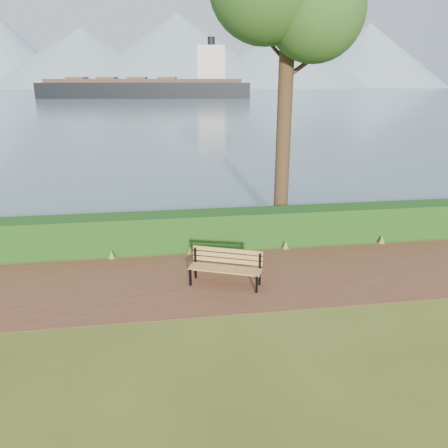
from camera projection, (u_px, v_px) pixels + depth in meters
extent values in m
plane|color=#4E5819|center=(244.00, 284.00, 10.20)|extent=(140.00, 140.00, 0.00)
cube|color=brown|center=(242.00, 278.00, 10.48)|extent=(40.00, 3.40, 0.01)
cube|color=#123F12|center=(227.00, 229.00, 12.49)|extent=(32.00, 0.85, 1.00)
cube|color=#425C6B|center=(158.00, 91.00, 254.70)|extent=(700.00, 510.00, 0.00)
cone|color=#8097AB|center=(83.00, 58.00, 365.68)|extent=(160.00, 160.00, 48.00)
cone|color=#8097AB|center=(178.00, 51.00, 384.34)|extent=(190.00, 190.00, 62.00)
cone|color=#8097AB|center=(278.00, 59.00, 394.34)|extent=(170.00, 170.00, 50.00)
cone|color=#8097AB|center=(367.00, 56.00, 415.35)|extent=(150.00, 150.00, 58.00)
cone|color=#8097AB|center=(145.00, 68.00, 407.74)|extent=(120.00, 120.00, 35.00)
cone|color=#8097AB|center=(311.00, 66.00, 425.10)|extent=(130.00, 130.00, 40.00)
cube|color=black|center=(190.00, 277.00, 10.04)|extent=(0.06, 0.07, 0.41)
cube|color=black|center=(196.00, 263.00, 10.36)|extent=(0.06, 0.07, 0.79)
cube|color=black|center=(193.00, 267.00, 10.18)|extent=(0.23, 0.46, 0.05)
cube|color=black|center=(257.00, 284.00, 9.69)|extent=(0.06, 0.07, 0.41)
cube|color=black|center=(260.00, 269.00, 10.01)|extent=(0.06, 0.07, 0.79)
cube|color=black|center=(258.00, 273.00, 9.82)|extent=(0.23, 0.46, 0.05)
cube|color=#AE7843|center=(223.00, 272.00, 9.83)|extent=(1.56, 0.71, 0.03)
cube|color=#AE7843|center=(224.00, 270.00, 9.94)|extent=(1.56, 0.71, 0.03)
cube|color=#AE7843|center=(226.00, 268.00, 10.04)|extent=(1.56, 0.71, 0.03)
cube|color=#AE7843|center=(227.00, 266.00, 10.15)|extent=(1.56, 0.71, 0.03)
cube|color=#AE7843|center=(227.00, 261.00, 10.17)|extent=(1.55, 0.67, 0.09)
cube|color=#AE7843|center=(227.00, 256.00, 10.13)|extent=(1.55, 0.67, 0.09)
cube|color=#AE7843|center=(227.00, 250.00, 10.09)|extent=(1.55, 0.67, 0.09)
cylinder|color=#362616|center=(285.00, 97.00, 13.09)|extent=(0.45, 0.45, 8.13)
sphere|color=#1B4617|center=(311.00, 2.00, 12.98)|extent=(2.94, 2.94, 2.94)
sphere|color=#1B4617|center=(316.00, 12.00, 11.87)|extent=(2.71, 2.71, 2.71)
cylinder|color=#362616|center=(303.00, 65.00, 12.88)|extent=(1.19, 0.14, 0.89)
cylinder|color=#362616|center=(271.00, 45.00, 12.68)|extent=(0.92, 0.43, 0.81)
cube|color=black|center=(145.00, 94.00, 131.16)|extent=(63.14, 17.87, 6.24)
cube|color=#48352B|center=(145.00, 81.00, 130.03)|extent=(58.07, 16.25, 1.07)
cube|color=silver|center=(211.00, 64.00, 128.92)|extent=(8.91, 8.34, 9.81)
cylinder|color=black|center=(211.00, 43.00, 127.13)|extent=(2.14, 2.14, 3.12)
cube|color=brown|center=(77.00, 78.00, 129.43)|extent=(6.07, 6.53, 0.71)
cube|color=brown|center=(107.00, 78.00, 129.60)|extent=(6.07, 6.53, 0.71)
cube|color=brown|center=(137.00, 78.00, 129.77)|extent=(6.07, 6.53, 0.71)
cube|color=brown|center=(167.00, 78.00, 129.93)|extent=(6.07, 6.53, 0.71)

